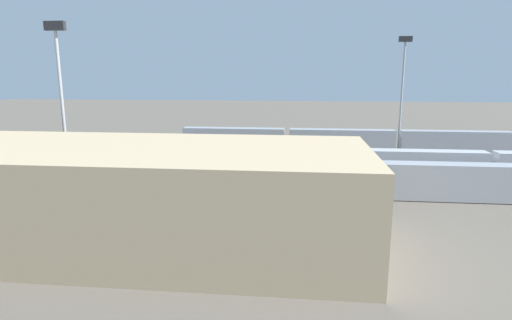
{
  "coord_description": "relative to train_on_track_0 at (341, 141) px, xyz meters",
  "views": [
    {
      "loc": [
        -3.3,
        75.26,
        17.04
      ],
      "look_at": [
        4.23,
        5.18,
        2.5
      ],
      "focal_mm": 29.17,
      "sensor_mm": 36.0,
      "label": 1
    }
  ],
  "objects": [
    {
      "name": "track_bed_6",
      "position": [
        12.4,
        30.0,
        -2.56
      ],
      "size": [
        140.0,
        2.8,
        0.12
      ],
      "primitive_type": "cube",
      "color": "#4C443D",
      "rests_on": "ground_plane"
    },
    {
      "name": "maintenance_shed",
      "position": [
        31.05,
        53.95,
        2.43
      ],
      "size": [
        57.43,
        18.59,
        10.1
      ],
      "primitive_type": "cube",
      "color": "tan",
      "rests_on": "ground_plane"
    },
    {
      "name": "train_on_track_0",
      "position": [
        0.0,
        0.0,
        0.0
      ],
      "size": [
        71.4,
        3.0,
        5.0
      ],
      "color": "#A8AAB2",
      "rests_on": "ground_plane"
    },
    {
      "name": "light_mast_0",
      "position": [
        -13.23,
        -3.86,
        13.61
      ],
      "size": [
        2.8,
        0.7,
        25.19
      ],
      "color": "#9EA0A5",
      "rests_on": "ground_plane"
    },
    {
      "name": "track_bed_2",
      "position": [
        12.4,
        10.0,
        -2.56
      ],
      "size": [
        140.0,
        2.8,
        0.12
      ],
      "primitive_type": "cube",
      "color": "#4C443D",
      "rests_on": "ground_plane"
    },
    {
      "name": "track_bed_4",
      "position": [
        12.4,
        20.0,
        -2.56
      ],
      "size": [
        140.0,
        2.8,
        0.12
      ],
      "primitive_type": "cube",
      "color": "#3D3833",
      "rests_on": "ground_plane"
    },
    {
      "name": "train_on_track_3",
      "position": [
        11.73,
        15.0,
        -0.46
      ],
      "size": [
        10.0,
        3.0,
        5.0
      ],
      "color": "gold",
      "rests_on": "ground_plane"
    },
    {
      "name": "track_bed_5",
      "position": [
        12.4,
        25.0,
        -2.56
      ],
      "size": [
        140.0,
        2.8,
        0.12
      ],
      "primitive_type": "cube",
      "color": "#4C443D",
      "rests_on": "ground_plane"
    },
    {
      "name": "track_bed_1",
      "position": [
        12.4,
        5.0,
        -2.56
      ],
      "size": [
        140.0,
        2.8,
        0.12
      ],
      "primitive_type": "cube",
      "color": "#4C443D",
      "rests_on": "ground_plane"
    },
    {
      "name": "train_on_track_7",
      "position": [
        13.85,
        35.0,
        0.0
      ],
      "size": [
        119.8,
        3.0,
        5.0
      ],
      "color": "#A8AAB2",
      "rests_on": "ground_plane"
    },
    {
      "name": "ground_plane",
      "position": [
        12.4,
        17.5,
        -2.62
      ],
      "size": [
        400.0,
        400.0,
        0.0
      ],
      "primitive_type": "plane",
      "color": "#60594F"
    },
    {
      "name": "track_bed_0",
      "position": [
        12.4,
        0.0,
        -2.56
      ],
      "size": [
        140.0,
        2.8,
        0.12
      ],
      "primitive_type": "cube",
      "color": "#4C443D",
      "rests_on": "ground_plane"
    },
    {
      "name": "track_bed_7",
      "position": [
        12.4,
        35.0,
        -2.56
      ],
      "size": [
        140.0,
        2.8,
        0.12
      ],
      "primitive_type": "cube",
      "color": "#4C443D",
      "rests_on": "ground_plane"
    },
    {
      "name": "track_bed_3",
      "position": [
        12.4,
        15.0,
        -2.56
      ],
      "size": [
        140.0,
        2.8,
        0.12
      ],
      "primitive_type": "cube",
      "color": "#4C443D",
      "rests_on": "ground_plane"
    },
    {
      "name": "train_on_track_6",
      "position": [
        48.01,
        30.0,
        -0.62
      ],
      "size": [
        47.2,
        3.06,
        3.8
      ],
      "color": "#B7BABF",
      "rests_on": "ground_plane"
    },
    {
      "name": "light_mast_1",
      "position": [
        41.88,
        38.28,
        12.94
      ],
      "size": [
        2.8,
        0.7,
        23.98
      ],
      "color": "#9EA0A5",
      "rests_on": "ground_plane"
    },
    {
      "name": "train_on_track_5",
      "position": [
        -20.94,
        25.0,
        0.0
      ],
      "size": [
        47.2,
        3.0,
        5.0
      ],
      "color": "silver",
      "rests_on": "ground_plane"
    }
  ]
}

